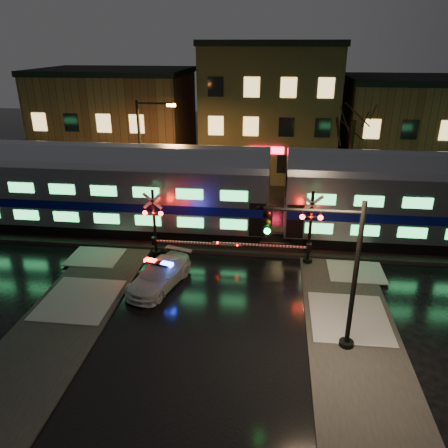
{
  "coord_description": "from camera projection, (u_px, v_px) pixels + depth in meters",
  "views": [
    {
      "loc": [
        2.78,
        -20.4,
        11.87
      ],
      "look_at": [
        0.04,
        2.5,
        2.2
      ],
      "focal_mm": 35.0,
      "sensor_mm": 36.0,
      "label": 1
    }
  ],
  "objects": [
    {
      "name": "sidewalk_left",
      "position": [
        50.0,
        339.0,
        18.77
      ],
      "size": [
        4.0,
        20.0,
        0.12
      ],
      "primitive_type": "cube",
      "color": "#2D2D2D",
      "rests_on": "ground"
    },
    {
      "name": "sidewalk_right",
      "position": [
        360.0,
        363.0,
        17.34
      ],
      "size": [
        4.0,
        20.0,
        0.12
      ],
      "primitive_type": "cube",
      "color": "#2D2D2D",
      "rests_on": "ground"
    },
    {
      "name": "ballast",
      "position": [
        228.0,
        239.0,
        28.1
      ],
      "size": [
        90.0,
        4.2,
        0.24
      ],
      "primitive_type": "cube",
      "color": "black",
      "rests_on": "ground"
    },
    {
      "name": "building_left",
      "position": [
        117.0,
        122.0,
        43.4
      ],
      "size": [
        14.0,
        10.0,
        9.0
      ],
      "primitive_type": "cube",
      "color": "brown",
      "rests_on": "ground"
    },
    {
      "name": "crossing_signal_left",
      "position": [
        160.0,
        230.0,
        25.43
      ],
      "size": [
        5.83,
        0.66,
        4.12
      ],
      "color": "black",
      "rests_on": "ground"
    },
    {
      "name": "ground",
      "position": [
        218.0,
        279.0,
        23.57
      ],
      "size": [
        120.0,
        120.0,
        0.0
      ],
      "primitive_type": "plane",
      "color": "black",
      "rests_on": "ground"
    },
    {
      "name": "streetlight",
      "position": [
        144.0,
        151.0,
        30.68
      ],
      "size": [
        2.75,
        0.29,
        8.23
      ],
      "color": "black",
      "rests_on": "ground"
    },
    {
      "name": "building_right",
      "position": [
        409.0,
        130.0,
        40.43
      ],
      "size": [
        12.0,
        10.0,
        8.5
      ],
      "primitive_type": "cube",
      "color": "brown",
      "rests_on": "ground"
    },
    {
      "name": "building_mid",
      "position": [
        269.0,
        111.0,
        41.73
      ],
      "size": [
        12.0,
        11.0,
        11.5
      ],
      "primitive_type": "cube",
      "color": "brown",
      "rests_on": "ground"
    },
    {
      "name": "train",
      "position": [
        277.0,
        193.0,
        26.51
      ],
      "size": [
        51.0,
        3.12,
        5.92
      ],
      "color": "black",
      "rests_on": "ballast"
    },
    {
      "name": "crossing_signal_right",
      "position": [
        303.0,
        235.0,
        24.49
      ],
      "size": [
        6.19,
        0.67,
        4.38
      ],
      "color": "black",
      "rests_on": "ground"
    },
    {
      "name": "police_car",
      "position": [
        159.0,
        275.0,
        22.66
      ],
      "size": [
        3.05,
        4.89,
        1.48
      ],
      "rotation": [
        0.0,
        0.0,
        -0.28
      ],
      "color": "silver",
      "rests_on": "ground"
    },
    {
      "name": "traffic_light",
      "position": [
        329.0,
        274.0,
        17.05
      ],
      "size": [
        4.22,
        0.73,
        6.52
      ],
      "rotation": [
        0.0,
        0.0,
        0.13
      ],
      "color": "black",
      "rests_on": "ground"
    }
  ]
}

